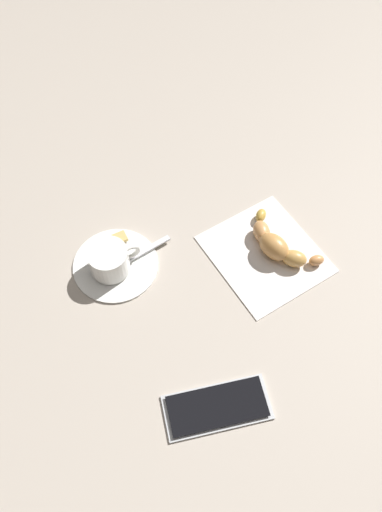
# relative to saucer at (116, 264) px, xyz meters

# --- Properties ---
(ground_plane) EXTENTS (1.80, 1.80, 0.00)m
(ground_plane) POSITION_rel_saucer_xyz_m (-0.10, 0.06, -0.00)
(ground_plane) COLOR #AEA293
(saucer) EXTENTS (0.14, 0.14, 0.01)m
(saucer) POSITION_rel_saucer_xyz_m (0.00, 0.00, 0.00)
(saucer) COLOR white
(saucer) RESTS_ON ground
(espresso_cup) EXTENTS (0.08, 0.06, 0.05)m
(espresso_cup) POSITION_rel_saucer_xyz_m (0.01, 0.01, 0.03)
(espresso_cup) COLOR white
(espresso_cup) RESTS_ON saucer
(teaspoon) EXTENTS (0.14, 0.04, 0.01)m
(teaspoon) POSITION_rel_saucer_xyz_m (-0.01, 0.01, 0.01)
(teaspoon) COLOR silver
(teaspoon) RESTS_ON saucer
(sugar_packet) EXTENTS (0.06, 0.02, 0.01)m
(sugar_packet) POSITION_rel_saucer_xyz_m (-0.01, -0.04, 0.01)
(sugar_packet) COLOR tan
(sugar_packet) RESTS_ON saucer
(napkin) EXTENTS (0.19, 0.20, 0.00)m
(napkin) POSITION_rel_saucer_xyz_m (-0.23, 0.08, -0.00)
(napkin) COLOR silver
(napkin) RESTS_ON ground
(croissant) EXTENTS (0.09, 0.14, 0.04)m
(croissant) POSITION_rel_saucer_xyz_m (-0.25, 0.09, 0.02)
(croissant) COLOR gold
(croissant) RESTS_ON napkin
(cell_phone) EXTENTS (0.16, 0.09, 0.01)m
(cell_phone) POSITION_rel_saucer_xyz_m (-0.05, 0.27, 0.00)
(cell_phone) COLOR #B4B6B9
(cell_phone) RESTS_ON ground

